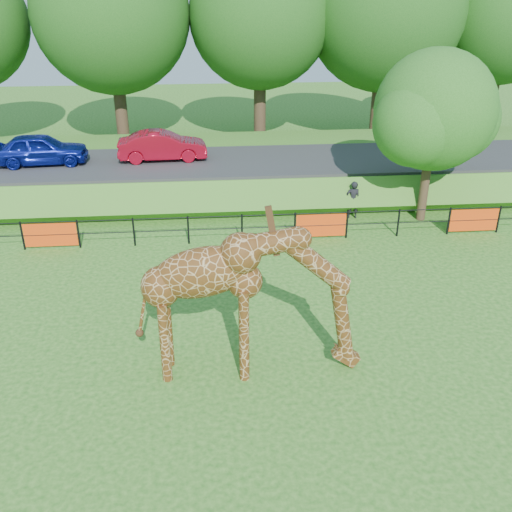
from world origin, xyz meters
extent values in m
plane|color=#205B16|center=(0.00, 0.00, 0.00)|extent=(90.00, 90.00, 0.00)
cube|color=#205B16|center=(0.00, 15.50, 0.65)|extent=(40.00, 9.00, 1.30)
cube|color=#29292B|center=(0.00, 14.00, 1.36)|extent=(40.00, 5.00, 0.12)
imported|color=#13219E|center=(-8.61, 14.16, 2.11)|extent=(4.20, 1.98, 1.39)
imported|color=#AF0C21|center=(-3.21, 14.37, 2.08)|extent=(4.08, 1.61, 1.32)
imported|color=black|center=(4.71, 10.02, 0.79)|extent=(0.59, 0.39, 1.57)
cylinder|color=#362818|center=(7.50, 9.60, 1.60)|extent=(0.36, 0.36, 3.20)
sphere|color=#215A19|center=(7.50, 9.60, 4.46)|extent=(4.60, 4.60, 4.60)
sphere|color=#215A19|center=(8.65, 10.29, 4.00)|extent=(3.45, 3.45, 3.45)
sphere|color=#215A19|center=(6.58, 8.91, 4.12)|extent=(3.22, 3.22, 3.22)
cylinder|color=#362818|center=(-6.00, 22.00, 2.50)|extent=(0.70, 0.70, 5.00)
sphere|color=#134412|center=(-6.00, 22.00, 7.31)|extent=(8.40, 8.40, 8.40)
cylinder|color=#362818|center=(2.00, 22.00, 2.50)|extent=(0.70, 0.70, 5.00)
sphere|color=#134412|center=(2.00, 22.00, 7.14)|extent=(7.80, 7.80, 7.80)
cylinder|color=#362818|center=(9.00, 22.00, 2.50)|extent=(0.70, 0.70, 5.00)
sphere|color=#134412|center=(9.00, 22.00, 7.42)|extent=(8.80, 8.80, 8.80)
cylinder|color=#362818|center=(16.00, 22.00, 2.50)|extent=(0.70, 0.70, 5.00)
sphere|color=#134412|center=(16.00, 22.00, 7.04)|extent=(7.40, 7.40, 7.40)
camera|label=1|loc=(-1.22, -11.62, 8.90)|focal=40.00mm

